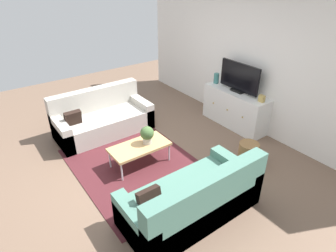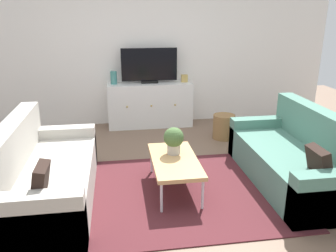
{
  "view_description": "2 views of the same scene",
  "coord_description": "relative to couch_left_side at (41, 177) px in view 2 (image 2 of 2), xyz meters",
  "views": [
    {
      "loc": [
        3.51,
        -2.04,
        3.0
      ],
      "look_at": [
        0.0,
        0.51,
        0.57
      ],
      "focal_mm": 30.77,
      "sensor_mm": 36.0,
      "label": 1
    },
    {
      "loc": [
        -0.61,
        -3.5,
        1.93
      ],
      "look_at": [
        0.0,
        0.51,
        0.57
      ],
      "focal_mm": 36.72,
      "sensor_mm": 36.0,
      "label": 2
    }
  ],
  "objects": [
    {
      "name": "glass_vase",
      "position": [
        0.79,
        2.37,
        0.59
      ],
      "size": [
        0.11,
        0.11,
        0.22
      ],
      "primitive_type": "cylinder",
      "color": "teal",
      "rests_on": "tv_console"
    },
    {
      "name": "tv_console",
      "position": [
        1.39,
        2.37,
        0.1
      ],
      "size": [
        1.44,
        0.47,
        0.76
      ],
      "color": "white",
      "rests_on": "ground_plane"
    },
    {
      "name": "area_rug",
      "position": [
        1.44,
        -0.05,
        -0.27
      ],
      "size": [
        2.5,
        1.9,
        0.01
      ],
      "primitive_type": "cube",
      "color": "#4C1E23",
      "rests_on": "ground_plane"
    },
    {
      "name": "wall_back",
      "position": [
        1.44,
        2.65,
        1.07
      ],
      "size": [
        6.4,
        0.12,
        2.7
      ],
      "primitive_type": "cube",
      "color": "white",
      "rests_on": "ground_plane"
    },
    {
      "name": "ground_plane",
      "position": [
        1.44,
        0.1,
        -0.28
      ],
      "size": [
        10.0,
        10.0,
        0.0
      ],
      "primitive_type": "plane",
      "color": "brown"
    },
    {
      "name": "couch_right_side",
      "position": [
        2.88,
        0.0,
        0.0
      ],
      "size": [
        0.87,
        1.87,
        0.86
      ],
      "color": "#4C7A6B",
      "rests_on": "ground_plane"
    },
    {
      "name": "mantel_clock",
      "position": [
        1.99,
        2.37,
        0.55
      ],
      "size": [
        0.11,
        0.07,
        0.13
      ],
      "primitive_type": "cube",
      "color": "tan",
      "rests_on": "tv_console"
    },
    {
      "name": "wicker_basket",
      "position": [
        2.48,
        1.56,
        -0.09
      ],
      "size": [
        0.34,
        0.34,
        0.38
      ],
      "primitive_type": "cylinder",
      "color": "olive",
      "rests_on": "ground_plane"
    },
    {
      "name": "potted_plant",
      "position": [
        1.44,
        0.19,
        0.27
      ],
      "size": [
        0.23,
        0.23,
        0.31
      ],
      "color": "#B7B2A8",
      "rests_on": "coffee_table"
    },
    {
      "name": "couch_left_side",
      "position": [
        0.0,
        0.0,
        0.0
      ],
      "size": [
        0.87,
        1.87,
        0.86
      ],
      "color": "#B2ADA3",
      "rests_on": "ground_plane"
    },
    {
      "name": "flat_screen_tv",
      "position": [
        1.39,
        2.39,
        0.77
      ],
      "size": [
        0.94,
        0.16,
        0.59
      ],
      "color": "black",
      "rests_on": "tv_console"
    },
    {
      "name": "coffee_table",
      "position": [
        1.43,
        0.04,
        0.07
      ],
      "size": [
        0.5,
        1.0,
        0.38
      ],
      "color": "tan",
      "rests_on": "ground_plane"
    }
  ]
}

